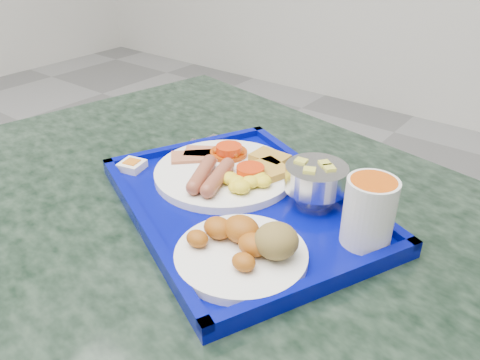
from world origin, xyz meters
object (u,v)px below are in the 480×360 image
Objects in this scene: tray at (240,204)px; fruit_bowl at (316,179)px; table at (229,295)px; main_plate at (229,171)px; juice_cup at (369,210)px; bread_plate at (246,247)px.

tray is 0.13m from fruit_bowl.
main_plate is at bearing 127.43° from table.
fruit_bowl is at bearing 7.91° from main_plate.
juice_cup is at bearing -22.28° from fruit_bowl.
table is at bearing -52.57° from main_plate.
tray is 5.58× the size of fruit_bowl.
bread_plate is (0.12, -0.10, 0.23)m from table.
juice_cup reaches higher than fruit_bowl.
tray is at bearing -143.38° from fruit_bowl.
bread_plate is 1.81× the size of juice_cup.
table is at bearing -160.02° from tray.
table is 13.64× the size of fruit_bowl.
table is 0.27m from bread_plate.
table is at bearing -145.93° from fruit_bowl.
juice_cup reaches higher than table.
tray is 0.08m from main_plate.
tray is (0.02, 0.01, 0.20)m from table.
table is 0.21m from tray.
main_plate is 1.37× the size of bread_plate.
bread_plate is 1.82× the size of fruit_bowl.
fruit_bowl reaches higher than bread_plate.
bread_plate reaches higher than table.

